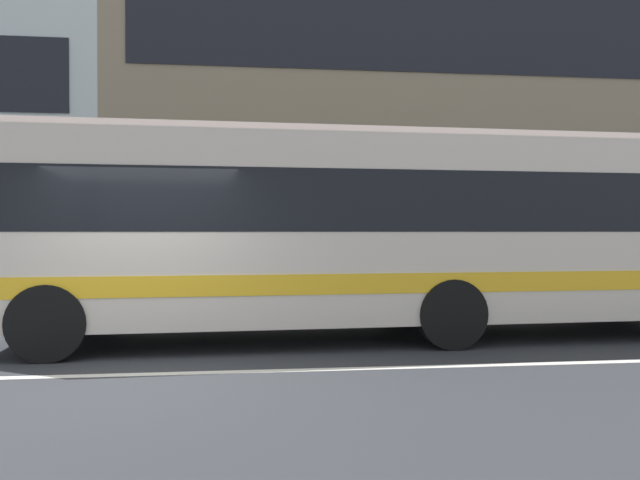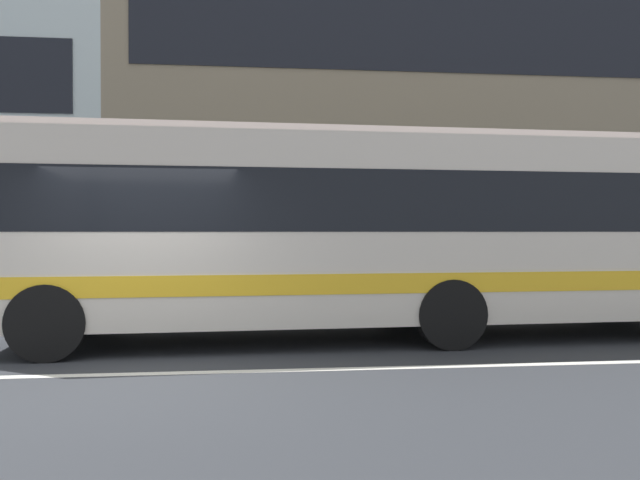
{
  "view_description": "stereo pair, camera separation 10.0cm",
  "coord_description": "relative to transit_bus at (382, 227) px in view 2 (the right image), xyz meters",
  "views": [
    {
      "loc": [
        1.32,
        -7.5,
        1.67
      ],
      "look_at": [
        2.53,
        2.51,
        1.54
      ],
      "focal_mm": 35.22,
      "sensor_mm": 36.0,
      "label": 1
    },
    {
      "loc": [
        1.42,
        -7.51,
        1.67
      ],
      "look_at": [
        2.53,
        2.51,
        1.54
      ],
      "focal_mm": 35.22,
      "sensor_mm": 36.0,
      "label": 2
    }
  ],
  "objects": [
    {
      "name": "transit_bus",
      "position": [
        0.0,
        0.0,
        0.0
      ],
      "size": [
        11.57,
        3.04,
        3.17
      ],
      "color": "beige",
      "rests_on": "ground_plane"
    },
    {
      "name": "ground_plane",
      "position": [
        -3.49,
        -2.24,
        -1.75
      ],
      "size": [
        160.0,
        160.0,
        0.0
      ],
      "primitive_type": "plane",
      "color": "#303237"
    },
    {
      "name": "lane_centre_line",
      "position": [
        -3.49,
        -2.24,
        -1.74
      ],
      "size": [
        60.0,
        0.16,
        0.01
      ],
      "primitive_type": "cube",
      "color": "silver",
      "rests_on": "ground_plane"
    },
    {
      "name": "apartment_block_right",
      "position": [
        3.25,
        12.79,
        4.78
      ],
      "size": [
        18.73,
        9.85,
        13.06
      ],
      "color": "gray",
      "rests_on": "ground_plane"
    }
  ]
}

